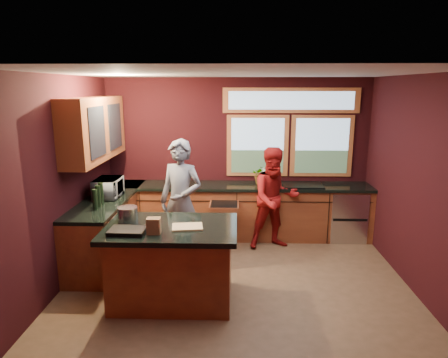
{
  "coord_description": "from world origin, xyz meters",
  "views": [
    {
      "loc": [
        -0.0,
        -4.86,
        2.54
      ],
      "look_at": [
        -0.18,
        0.4,
        1.32
      ],
      "focal_mm": 32.0,
      "sensor_mm": 36.0,
      "label": 1
    }
  ],
  "objects_px": {
    "cutting_board": "(187,227)",
    "stock_pot": "(128,214)",
    "island": "(172,263)",
    "person_red": "(275,199)",
    "person_grey": "(181,202)"
  },
  "relations": [
    {
      "from": "cutting_board",
      "to": "stock_pot",
      "type": "distance_m",
      "value": 0.78
    },
    {
      "from": "island",
      "to": "person_red",
      "type": "bearing_deg",
      "value": 50.79
    },
    {
      "from": "island",
      "to": "person_red",
      "type": "relative_size",
      "value": 0.95
    },
    {
      "from": "island",
      "to": "stock_pot",
      "type": "xyz_separation_m",
      "value": [
        -0.55,
        0.15,
        0.56
      ]
    },
    {
      "from": "island",
      "to": "person_grey",
      "type": "bearing_deg",
      "value": 92.02
    },
    {
      "from": "island",
      "to": "person_red",
      "type": "height_order",
      "value": "person_red"
    },
    {
      "from": "cutting_board",
      "to": "island",
      "type": "bearing_deg",
      "value": 165.96
    },
    {
      "from": "person_grey",
      "to": "person_red",
      "type": "distance_m",
      "value": 1.52
    },
    {
      "from": "person_red",
      "to": "cutting_board",
      "type": "bearing_deg",
      "value": -138.79
    },
    {
      "from": "person_red",
      "to": "stock_pot",
      "type": "height_order",
      "value": "person_red"
    },
    {
      "from": "island",
      "to": "person_grey",
      "type": "relative_size",
      "value": 0.85
    },
    {
      "from": "cutting_board",
      "to": "stock_pot",
      "type": "relative_size",
      "value": 1.46
    },
    {
      "from": "island",
      "to": "person_red",
      "type": "xyz_separation_m",
      "value": [
        1.37,
        1.68,
        0.34
      ]
    },
    {
      "from": "person_red",
      "to": "stock_pot",
      "type": "xyz_separation_m",
      "value": [
        -1.92,
        -1.53,
        0.22
      ]
    },
    {
      "from": "person_grey",
      "to": "stock_pot",
      "type": "distance_m",
      "value": 1.11
    }
  ]
}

